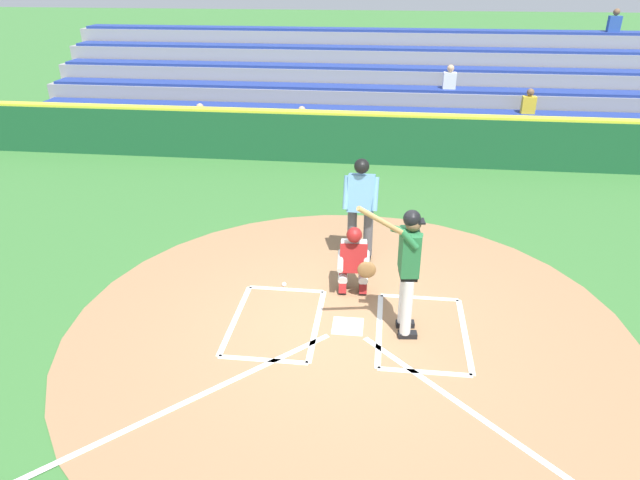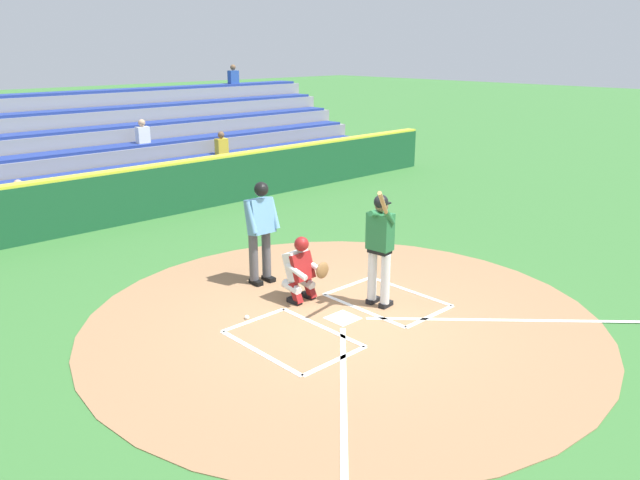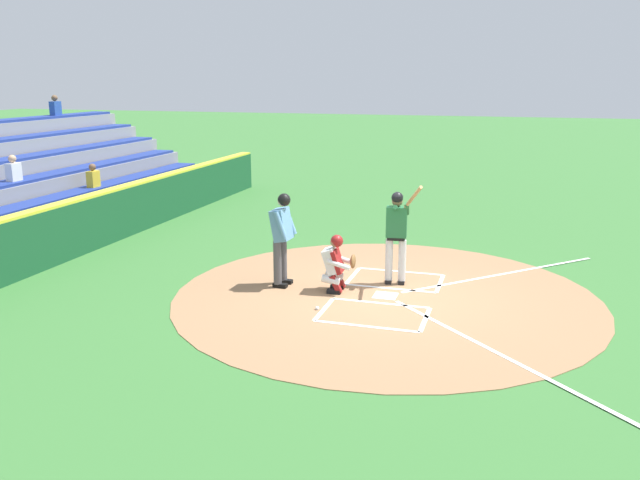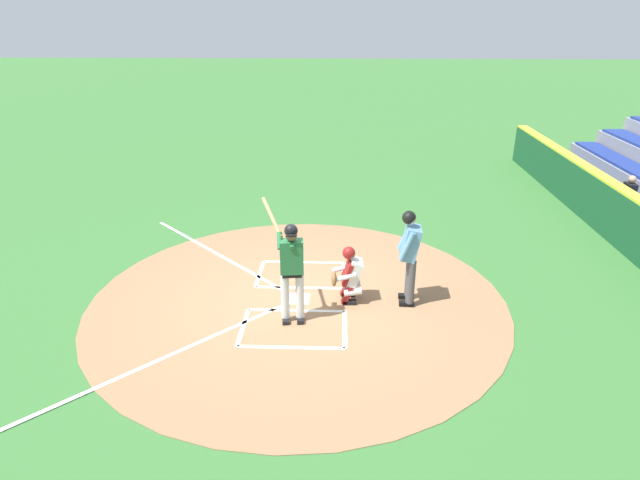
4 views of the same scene
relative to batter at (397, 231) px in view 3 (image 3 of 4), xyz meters
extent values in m
plane|color=#387033|center=(0.78, -0.05, -1.10)|extent=(120.00, 120.00, 0.00)
cylinder|color=#99704C|center=(0.78, -0.05, -1.09)|extent=(8.00, 8.00, 0.01)
cube|color=white|center=(0.78, -0.05, -1.08)|extent=(0.44, 0.44, 0.01)
cube|color=white|center=(-0.27, -0.95, -1.08)|extent=(1.20, 0.08, 0.01)
cube|color=white|center=(-0.27, 0.85, -1.08)|extent=(1.20, 0.08, 0.01)
cube|color=white|center=(0.33, -0.05, -1.08)|extent=(0.08, 1.80, 0.01)
cube|color=white|center=(-0.87, -0.05, -1.08)|extent=(0.08, 1.80, 0.01)
cube|color=white|center=(1.83, -0.95, -1.08)|extent=(1.20, 0.08, 0.01)
cube|color=white|center=(1.83, 0.85, -1.08)|extent=(1.20, 0.08, 0.01)
cube|color=white|center=(1.23, -0.05, -1.08)|extent=(0.08, 1.80, 0.01)
cube|color=white|center=(2.43, -0.05, -1.08)|extent=(0.08, 1.80, 0.01)
cube|color=white|center=(2.88, 2.05, -1.08)|extent=(3.73, 3.73, 0.01)
cube|color=white|center=(-1.32, 2.05, -1.08)|extent=(3.73, 3.73, 0.01)
cylinder|color=silver|center=(0.01, -0.14, -0.60)|extent=(0.15, 0.15, 0.84)
cube|color=black|center=(-0.03, -0.15, -1.05)|extent=(0.27, 0.15, 0.09)
cylinder|color=silver|center=(-0.02, 0.12, -0.60)|extent=(0.15, 0.15, 0.84)
cube|color=black|center=(-0.06, 0.11, -1.05)|extent=(0.27, 0.15, 0.09)
cube|color=black|center=(-0.01, -0.01, -0.13)|extent=(0.26, 0.36, 0.10)
cube|color=#236638|center=(-0.01, -0.01, 0.18)|extent=(0.28, 0.42, 0.60)
sphere|color=brown|center=(-0.03, -0.01, 0.59)|extent=(0.21, 0.21, 0.21)
sphere|color=black|center=(-0.01, -0.01, 0.66)|extent=(0.23, 0.23, 0.23)
cube|color=black|center=(-0.12, -0.02, 0.63)|extent=(0.13, 0.18, 0.02)
cylinder|color=#236638|center=(0.04, -0.02, 0.46)|extent=(0.44, 0.14, 0.21)
cylinder|color=#236638|center=(0.02, 0.19, 0.46)|extent=(0.27, 0.12, 0.29)
cylinder|color=#AD7F4C|center=(0.37, 0.36, 0.76)|extent=(0.65, 0.43, 0.53)
cylinder|color=#AD7F4C|center=(0.07, 0.18, 0.52)|extent=(0.10, 0.10, 0.08)
cube|color=black|center=(0.62, -1.04, -1.05)|extent=(0.13, 0.27, 0.09)
cube|color=maroon|center=(0.62, -1.00, -0.90)|extent=(0.13, 0.25, 0.37)
cylinder|color=silver|center=(0.62, -1.10, -0.82)|extent=(0.17, 0.37, 0.21)
cube|color=black|center=(0.94, -1.02, -1.05)|extent=(0.13, 0.27, 0.09)
cube|color=maroon|center=(0.94, -0.98, -0.90)|extent=(0.13, 0.25, 0.37)
cylinder|color=silver|center=(0.94, -1.08, -0.82)|extent=(0.17, 0.37, 0.21)
cube|color=silver|center=(0.78, -1.10, -0.48)|extent=(0.42, 0.38, 0.52)
cube|color=maroon|center=(0.78, -0.99, -0.48)|extent=(0.43, 0.24, 0.46)
sphere|color=#9E7051|center=(0.78, -1.03, -0.11)|extent=(0.21, 0.21, 0.21)
sphere|color=maroon|center=(0.78, -1.01, -0.09)|extent=(0.24, 0.24, 0.24)
cylinder|color=silver|center=(0.57, -0.94, -0.50)|extent=(0.12, 0.45, 0.20)
cylinder|color=silver|center=(0.97, -0.92, -0.50)|extent=(0.12, 0.45, 0.20)
ellipsoid|color=brown|center=(0.56, -0.74, -0.53)|extent=(0.29, 0.12, 0.28)
cylinder|color=#4C4C51|center=(0.60, -2.17, -0.59)|extent=(0.16, 0.16, 0.86)
cube|color=black|center=(0.60, -2.12, -1.05)|extent=(0.14, 0.29, 0.09)
cylinder|color=#4C4C51|center=(0.88, -2.18, -0.59)|extent=(0.16, 0.16, 0.86)
cube|color=black|center=(0.88, -2.13, -1.05)|extent=(0.14, 0.29, 0.09)
cube|color=#5B8EB7|center=(0.74, -2.14, 0.15)|extent=(0.45, 0.38, 0.66)
sphere|color=beige|center=(0.74, -2.10, 0.62)|extent=(0.22, 0.22, 0.22)
sphere|color=black|center=(0.74, -2.08, 0.64)|extent=(0.25, 0.25, 0.25)
cylinder|color=#5B8EB7|center=(0.50, -2.05, 0.18)|extent=(0.11, 0.29, 0.56)
cylinder|color=#5B8EB7|center=(0.98, -2.07, 0.18)|extent=(0.11, 0.29, 0.56)
sphere|color=white|center=(1.89, -1.06, -1.06)|extent=(0.07, 0.07, 0.07)
cube|color=#19512D|center=(0.78, -7.55, -0.47)|extent=(22.00, 0.36, 1.25)
cube|color=yellow|center=(0.78, -7.55, 0.18)|extent=(22.00, 0.32, 0.06)
cube|color=gray|center=(0.78, -8.57, -0.87)|extent=(20.00, 0.85, 0.45)
cube|color=navy|center=(0.78, -8.57, -0.61)|extent=(19.60, 0.72, 0.08)
cube|color=#284C9E|center=(-6.40, -12.77, 1.91)|extent=(0.36, 0.22, 0.46)
sphere|color=brown|center=(-6.40, -12.77, 2.25)|extent=(0.20, 0.20, 0.20)
cube|color=yellow|center=(-3.44, -9.37, 0.11)|extent=(0.36, 0.22, 0.46)
sphere|color=brown|center=(-3.44, -9.37, 0.45)|extent=(0.20, 0.20, 0.20)
cube|color=white|center=(-1.35, -10.22, 0.56)|extent=(0.36, 0.22, 0.46)
sphere|color=tan|center=(-1.35, -10.22, 0.90)|extent=(0.20, 0.20, 0.20)
camera|label=1|loc=(0.38, 6.72, 3.61)|focal=31.87mm
camera|label=2|loc=(7.12, 6.17, 2.99)|focal=34.75mm
camera|label=3|loc=(12.43, 2.19, 2.94)|focal=36.86mm
camera|label=4|loc=(-8.30, -0.81, 4.03)|focal=30.01mm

